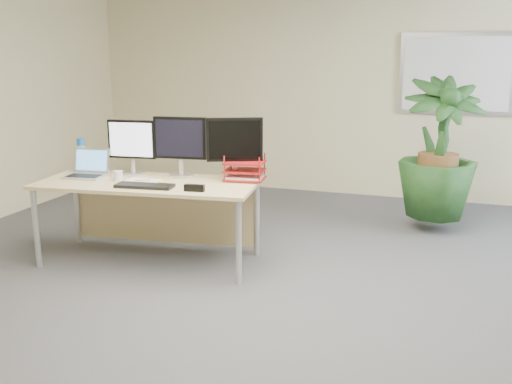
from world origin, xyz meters
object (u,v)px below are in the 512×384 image
(floor_plant, at_px, (438,159))
(monitor_right, at_px, (180,143))
(desk, at_px, (153,196))
(monitor_left, at_px, (132,144))
(laptop, at_px, (87,170))

(floor_plant, height_order, monitor_right, floor_plant)
(desk, distance_m, monitor_left, 0.52)
(monitor_left, height_order, monitor_right, monitor_right)
(laptop, bearing_deg, monitor_left, 29.95)
(desk, relative_size, monitor_left, 3.95)
(laptop, bearing_deg, monitor_right, 17.61)
(monitor_left, distance_m, monitor_right, 0.45)
(desk, distance_m, floor_plant, 2.87)
(monitor_left, xyz_separation_m, monitor_right, (0.45, 0.05, 0.02))
(desk, xyz_separation_m, floor_plant, (2.34, 1.64, 0.18))
(desk, height_order, monitor_left, monitor_left)
(desk, bearing_deg, monitor_right, 42.22)
(floor_plant, relative_size, laptop, 4.09)
(desk, distance_m, laptop, 0.64)
(desk, bearing_deg, floor_plant, 35.00)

